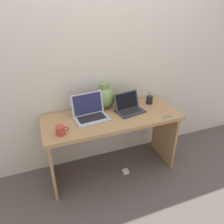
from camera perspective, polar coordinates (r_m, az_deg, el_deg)
name	(u,v)px	position (r m, az deg, el deg)	size (l,w,h in m)	color
ground_plane	(112,168)	(2.75, 0.00, -14.77)	(6.00, 6.00, 0.00)	#564C47
back_wall	(102,67)	(2.41, -2.80, 11.98)	(4.40, 0.04, 2.40)	beige
desk	(112,129)	(2.38, 0.00, -4.47)	(1.48, 0.58, 0.75)	#AD7F51
laptop_left	(90,112)	(2.27, -5.96, 0.13)	(0.38, 0.29, 0.25)	#B2B2B7
laptop_right	(128,106)	(2.39, 4.41, 1.50)	(0.34, 0.27, 0.20)	#333338
green_vase	(105,97)	(2.43, -1.89, 4.10)	(0.23, 0.23, 0.29)	#75934C
coffee_mug	(61,130)	(2.04, -13.52, -4.73)	(0.12, 0.09, 0.09)	#B23D33
pen_cup	(149,100)	(2.59, 9.93, 3.23)	(0.08, 0.08, 0.16)	black
scissors	(167,117)	(2.35, 14.37, -1.26)	(0.15, 0.05, 0.01)	#B7B7BC
power_brick	(126,171)	(2.70, 3.64, -15.48)	(0.07, 0.07, 0.03)	white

